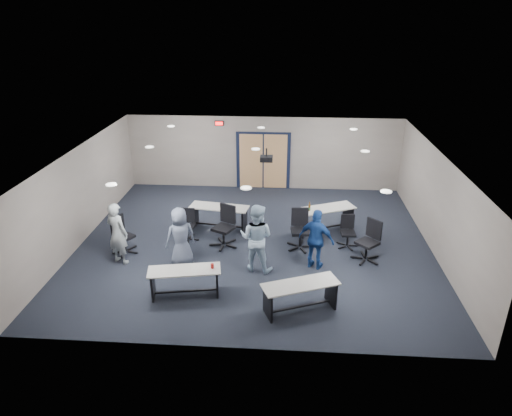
# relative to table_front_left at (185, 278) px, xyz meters

# --- Properties ---
(floor) EXTENTS (10.00, 10.00, 0.00)m
(floor) POSITION_rel_table_front_left_xyz_m (1.43, 2.72, -0.47)
(floor) COLOR black
(floor) RESTS_ON ground
(back_wall) EXTENTS (10.00, 0.04, 2.70)m
(back_wall) POSITION_rel_table_front_left_xyz_m (1.43, 7.22, 0.88)
(back_wall) COLOR gray
(back_wall) RESTS_ON floor
(front_wall) EXTENTS (10.00, 0.04, 2.70)m
(front_wall) POSITION_rel_table_front_left_xyz_m (1.43, -1.78, 0.88)
(front_wall) COLOR gray
(front_wall) RESTS_ON floor
(left_wall) EXTENTS (0.04, 9.00, 2.70)m
(left_wall) POSITION_rel_table_front_left_xyz_m (-3.57, 2.72, 0.88)
(left_wall) COLOR gray
(left_wall) RESTS_ON floor
(right_wall) EXTENTS (0.04, 9.00, 2.70)m
(right_wall) POSITION_rel_table_front_left_xyz_m (6.43, 2.72, 0.88)
(right_wall) COLOR gray
(right_wall) RESTS_ON floor
(ceiling) EXTENTS (10.00, 9.00, 0.04)m
(ceiling) POSITION_rel_table_front_left_xyz_m (1.43, 2.72, 2.23)
(ceiling) COLOR silver
(ceiling) RESTS_ON back_wall
(double_door) EXTENTS (2.00, 0.07, 2.20)m
(double_door) POSITION_rel_table_front_left_xyz_m (1.43, 7.18, 0.58)
(double_door) COLOR black
(double_door) RESTS_ON back_wall
(exit_sign) EXTENTS (0.32, 0.07, 0.18)m
(exit_sign) POSITION_rel_table_front_left_xyz_m (-0.17, 7.17, 1.98)
(exit_sign) COLOR black
(exit_sign) RESTS_ON back_wall
(ceiling_projector) EXTENTS (0.35, 0.32, 0.37)m
(ceiling_projector) POSITION_rel_table_front_left_xyz_m (1.73, 3.22, 1.94)
(ceiling_projector) COLOR black
(ceiling_projector) RESTS_ON ceiling
(ceiling_can_lights) EXTENTS (6.24, 5.74, 0.02)m
(ceiling_can_lights) POSITION_rel_table_front_left_xyz_m (1.43, 2.97, 2.20)
(ceiling_can_lights) COLOR white
(ceiling_can_lights) RESTS_ON ceiling
(table_front_left) EXTENTS (1.75, 0.85, 0.79)m
(table_front_left) POSITION_rel_table_front_left_xyz_m (0.00, 0.00, 0.00)
(table_front_left) COLOR beige
(table_front_left) RESTS_ON floor
(table_front_right) EXTENTS (1.80, 1.17, 0.70)m
(table_front_right) POSITION_rel_table_front_left_xyz_m (2.68, -0.43, 0.01)
(table_front_right) COLOR beige
(table_front_right) RESTS_ON floor
(table_back_left) EXTENTS (1.85, 0.86, 0.72)m
(table_back_left) POSITION_rel_table_front_left_xyz_m (0.29, 3.62, 0.03)
(table_back_left) COLOR beige
(table_back_left) RESTS_ON floor
(table_back_right) EXTENTS (1.95, 1.31, 1.03)m
(table_back_right) POSITION_rel_table_front_left_xyz_m (3.47, 3.66, 0.05)
(table_back_right) COLOR beige
(table_back_right) RESTS_ON floor
(chair_back_a) EXTENTS (0.62, 0.62, 0.95)m
(chair_back_a) POSITION_rel_table_front_left_xyz_m (-0.53, 2.75, 0.01)
(chair_back_a) COLOR black
(chair_back_a) RESTS_ON floor
(chair_back_b) EXTENTS (1.00, 1.00, 1.19)m
(chair_back_b) POSITION_rel_table_front_left_xyz_m (0.57, 2.49, 0.13)
(chair_back_b) COLOR black
(chair_back_b) RESTS_ON floor
(chair_back_c) EXTENTS (0.78, 0.78, 1.14)m
(chair_back_c) POSITION_rel_table_front_left_xyz_m (2.74, 2.50, 0.10)
(chair_back_c) COLOR black
(chair_back_c) RESTS_ON floor
(chair_back_d) EXTENTS (0.61, 0.61, 0.92)m
(chair_back_d) POSITION_rel_table_front_left_xyz_m (4.09, 2.68, -0.01)
(chair_back_d) COLOR black
(chair_back_d) RESTS_ON floor
(chair_loose_left) EXTENTS (0.91, 0.91, 1.06)m
(chair_loose_left) POSITION_rel_table_front_left_xyz_m (-2.11, 1.91, 0.06)
(chair_loose_left) COLOR black
(chair_loose_left) RESTS_ON floor
(chair_loose_right) EXTENTS (1.01, 1.01, 1.14)m
(chair_loose_right) POSITION_rel_table_front_left_xyz_m (4.50, 1.94, 0.10)
(chair_loose_right) COLOR black
(chair_loose_right) RESTS_ON floor
(person_gray) EXTENTS (0.73, 0.62, 1.71)m
(person_gray) POSITION_rel_table_front_left_xyz_m (-2.07, 1.40, 0.38)
(person_gray) COLOR #99A3A7
(person_gray) RESTS_ON floor
(person_plaid) EXTENTS (0.94, 0.83, 1.61)m
(person_plaid) POSITION_rel_table_front_left_xyz_m (-0.40, 1.39, 0.34)
(person_plaid) COLOR slate
(person_plaid) RESTS_ON floor
(person_lightblue) EXTENTS (1.02, 0.88, 1.81)m
(person_lightblue) POSITION_rel_table_front_left_xyz_m (1.59, 1.30, 0.44)
(person_lightblue) COLOR #AAC7E1
(person_lightblue) RESTS_ON floor
(person_navy) EXTENTS (1.04, 0.77, 1.64)m
(person_navy) POSITION_rel_table_front_left_xyz_m (3.12, 1.47, 0.35)
(person_navy) COLOR navy
(person_navy) RESTS_ON floor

